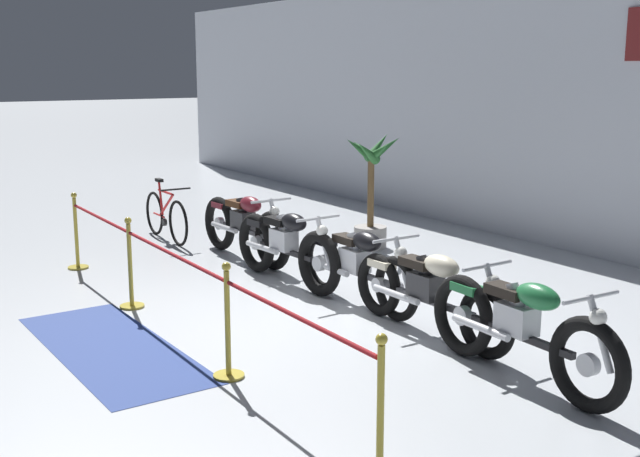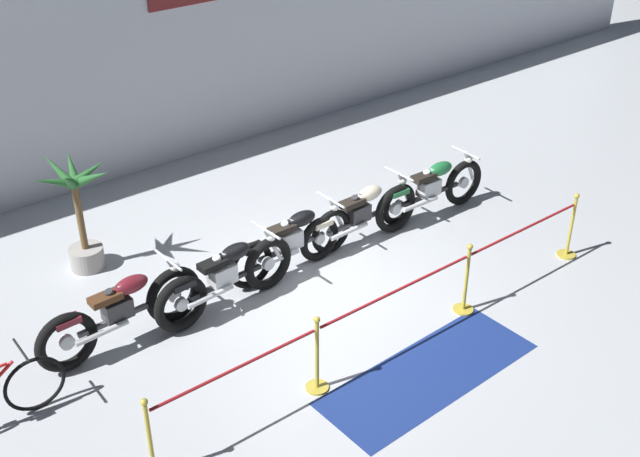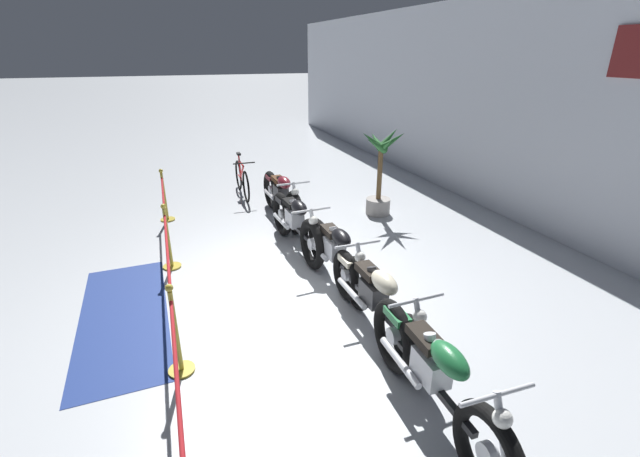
{
  "view_description": "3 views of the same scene",
  "coord_description": "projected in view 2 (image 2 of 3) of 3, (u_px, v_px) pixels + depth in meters",
  "views": [
    {
      "loc": [
        7.34,
        -4.46,
        2.71
      ],
      "look_at": [
        -0.66,
        0.64,
        0.8
      ],
      "focal_mm": 45.0,
      "sensor_mm": 36.0,
      "label": 1
    },
    {
      "loc": [
        -5.73,
        -7.23,
        6.51
      ],
      "look_at": [
        0.13,
        0.23,
        0.87
      ],
      "focal_mm": 45.0,
      "sensor_mm": 36.0,
      "label": 2
    },
    {
      "loc": [
        5.13,
        -1.37,
        3.15
      ],
      "look_at": [
        -0.52,
        0.68,
        0.65
      ],
      "focal_mm": 24.0,
      "sensor_mm": 36.0,
      "label": 3
    }
  ],
  "objects": [
    {
      "name": "floor_banner",
      "position": [
        429.0,
        374.0,
        9.75
      ],
      "size": [
        2.94,
        1.14,
        0.01
      ],
      "primitive_type": "cube",
      "rotation": [
        0.0,
        0.0,
        0.03
      ],
      "color": "navy",
      "rests_on": "ground"
    },
    {
      "name": "potted_palm_left_of_row",
      "position": [
        80.0,
        216.0,
        11.35
      ],
      "size": [
        1.07,
        1.01,
        1.79
      ],
      "color": "gray",
      "rests_on": "ground"
    },
    {
      "name": "motorcycle_black_2",
      "position": [
        293.0,
        241.0,
        11.51
      ],
      "size": [
        2.18,
        0.62,
        0.94
      ],
      "color": "black",
      "rests_on": "ground"
    },
    {
      "name": "motorcycle_cream_3",
      "position": [
        361.0,
        215.0,
        12.19
      ],
      "size": [
        2.34,
        0.62,
        0.93
      ],
      "color": "black",
      "rests_on": "ground"
    },
    {
      "name": "motorcycle_black_1",
      "position": [
        226.0,
        278.0,
        10.69
      ],
      "size": [
        2.23,
        0.62,
        0.98
      ],
      "color": "black",
      "rests_on": "ground"
    },
    {
      "name": "stanchion_far_right",
      "position": [
        570.0,
        235.0,
        11.88
      ],
      "size": [
        0.28,
        0.28,
        1.05
      ],
      "color": "gold",
      "rests_on": "ground"
    },
    {
      "name": "ground_plane",
      "position": [
        323.0,
        291.0,
        11.26
      ],
      "size": [
        120.0,
        120.0,
        0.0
      ],
      "primitive_type": "plane",
      "color": "#B2B7BC"
    },
    {
      "name": "stanchion_far_left",
      "position": [
        321.0,
        341.0,
        9.22
      ],
      "size": [
        7.01,
        0.28,
        1.05
      ],
      "color": "gold",
      "rests_on": "ground"
    },
    {
      "name": "stanchion_mid_left",
      "position": [
        317.0,
        365.0,
        9.36
      ],
      "size": [
        0.28,
        0.28,
        1.05
      ],
      "color": "gold",
      "rests_on": "ground"
    },
    {
      "name": "motorcycle_maroon_0",
      "position": [
        122.0,
        312.0,
        10.03
      ],
      "size": [
        2.31,
        0.62,
        0.98
      ],
      "color": "black",
      "rests_on": "ground"
    },
    {
      "name": "motorcycle_green_4",
      "position": [
        431.0,
        190.0,
        12.82
      ],
      "size": [
        2.29,
        0.62,
        0.97
      ],
      "color": "black",
      "rests_on": "ground"
    },
    {
      "name": "stanchion_mid_right",
      "position": [
        465.0,
        289.0,
        10.69
      ],
      "size": [
        0.28,
        0.28,
        1.05
      ],
      "color": "gold",
      "rests_on": "ground"
    },
    {
      "name": "back_wall",
      "position": [
        138.0,
        53.0,
        13.65
      ],
      "size": [
        28.0,
        0.29,
        4.2
      ],
      "color": "silver",
      "rests_on": "ground"
    }
  ]
}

